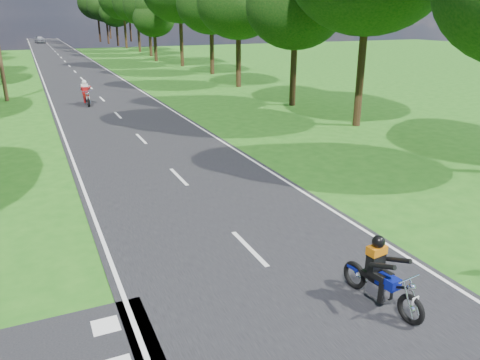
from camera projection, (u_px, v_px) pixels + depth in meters
name	position (u px, v px, depth m)	size (l,w,h in m)	color
ground	(289.00, 289.00, 10.03)	(160.00, 160.00, 0.00)	#1D5814
main_road	(69.00, 66.00, 53.03)	(7.00, 140.00, 0.02)	black
road_markings	(70.00, 68.00, 51.36)	(7.40, 140.00, 0.01)	silver
rider_near_blue	(383.00, 272.00, 9.24)	(0.58, 1.75, 1.46)	#0C178C
rider_far_red	(86.00, 93.00, 30.05)	(0.63, 1.90, 1.58)	#9D190C
distant_car	(40.00, 40.00, 94.82)	(1.65, 4.10, 1.40)	silver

